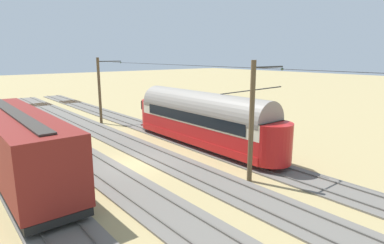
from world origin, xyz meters
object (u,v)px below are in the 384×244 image
at_px(vintage_streetcar, 202,118).
at_px(catenary_pole_mid_near, 252,120).
at_px(catenary_pole_foreground, 100,89).
at_px(coach_adjacent, 18,145).

xyz_separation_m(vintage_streetcar, catenary_pole_mid_near, (2.48, 7.03, 1.31)).
bearing_deg(catenary_pole_foreground, coach_adjacent, 50.03).
height_order(coach_adjacent, catenary_pole_foreground, catenary_pole_foreground).
relative_size(coach_adjacent, catenary_pole_foreground, 2.06).
xyz_separation_m(vintage_streetcar, coach_adjacent, (12.59, -1.14, -0.09)).
height_order(coach_adjacent, catenary_pole_mid_near, catenary_pole_mid_near).
bearing_deg(catenary_pole_foreground, vintage_streetcar, 100.61).
relative_size(vintage_streetcar, catenary_pole_foreground, 2.31).
bearing_deg(coach_adjacent, catenary_pole_mid_near, 141.09).
relative_size(catenary_pole_foreground, catenary_pole_mid_near, 1.00).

